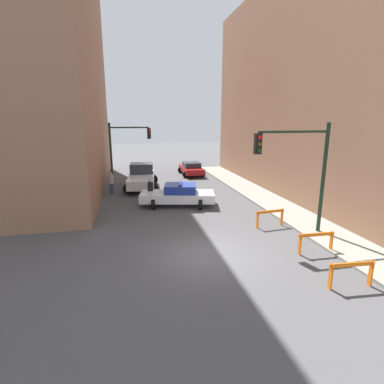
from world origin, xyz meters
The scene contains 13 objects.
ground_plane centered at (0.00, 0.00, 0.00)m, with size 120.00×120.00×0.00m, color #4C4C4F.
sidewalk_right centered at (6.20, 0.00, 0.06)m, with size 2.40×44.00×0.12m.
building_right centered at (13.40, 8.00, 7.68)m, with size 12.00×28.00×15.35m.
traffic_light_near centered at (4.73, 1.16, 3.53)m, with size 3.64×0.35×5.20m.
traffic_light_far centered at (-3.30, 14.73, 3.40)m, with size 3.44×0.35×5.20m.
police_car centered at (0.00, 7.40, 0.72)m, with size 4.99×2.98×1.52m.
white_truck centered at (-2.03, 13.15, 0.91)m, with size 2.95×5.56×1.90m.
parked_car_near centered at (3.13, 17.96, 0.67)m, with size 2.28×4.30×1.31m.
pedestrian_crossing centered at (-1.70, 8.24, 0.86)m, with size 0.38×0.38×1.66m.
pedestrian_corner centered at (-4.33, 11.49, 0.86)m, with size 0.47×0.47×1.66m.
barrier_front centered at (3.94, -3.42, 0.62)m, with size 1.60×0.27×0.90m.
barrier_mid centered at (4.39, -0.84, 0.62)m, with size 1.60×0.20×0.90m.
barrier_back centered at (3.99, 2.50, 0.62)m, with size 1.60×0.30×0.90m.
Camera 1 is at (-3.09, -11.05, 5.45)m, focal length 28.00 mm.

